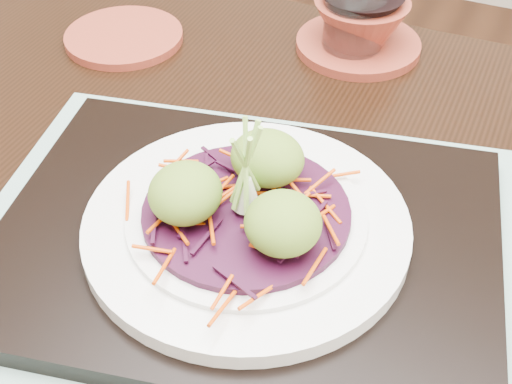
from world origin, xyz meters
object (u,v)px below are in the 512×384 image
at_px(dining_table, 273,279).
at_px(white_plate, 247,224).
at_px(serving_tray, 247,240).
at_px(terracotta_side_plate, 124,37).
at_px(terracotta_bowl_set, 360,28).
at_px(water_glass, 355,15).

height_order(dining_table, white_plate, white_plate).
xyz_separation_m(serving_tray, white_plate, (0.00, -0.00, 0.02)).
xyz_separation_m(dining_table, serving_tray, (-0.00, -0.06, 0.11)).
relative_size(serving_tray, white_plate, 1.54).
xyz_separation_m(terracotta_side_plate, terracotta_bowl_set, (0.28, 0.10, 0.02)).
bearing_deg(terracotta_side_plate, white_plate, -42.42).
height_order(dining_table, terracotta_bowl_set, terracotta_bowl_set).
bearing_deg(water_glass, dining_table, -85.16).
bearing_deg(white_plate, terracotta_bowl_set, 92.89).
distance_m(white_plate, water_glass, 0.36).
bearing_deg(terracotta_bowl_set, white_plate, -87.11).
bearing_deg(serving_tray, water_glass, 82.33).
bearing_deg(water_glass, white_plate, -86.30).
distance_m(serving_tray, terracotta_side_plate, 0.40).
distance_m(water_glass, terracotta_bowl_set, 0.03).
bearing_deg(serving_tray, white_plate, -74.81).
relative_size(white_plate, terracotta_side_plate, 1.88).
bearing_deg(terracotta_bowl_set, serving_tray, -87.11).
bearing_deg(terracotta_side_plate, water_glass, 18.12).
bearing_deg(white_plate, serving_tray, 116.57).
distance_m(serving_tray, water_glass, 0.37).
distance_m(terracotta_side_plate, terracotta_bowl_set, 0.30).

